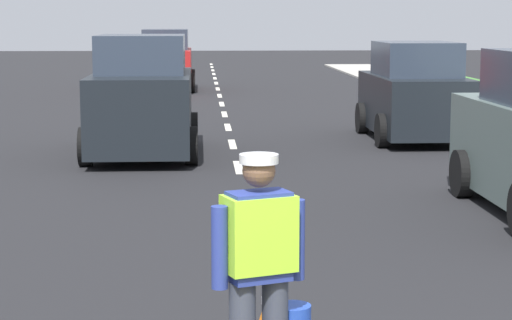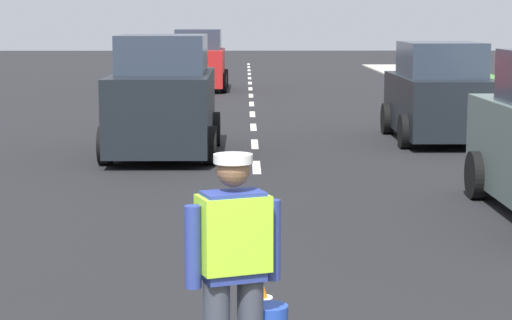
# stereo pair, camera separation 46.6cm
# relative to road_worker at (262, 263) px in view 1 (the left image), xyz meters

# --- Properties ---
(ground_plane) EXTENTS (96.00, 96.00, 0.00)m
(ground_plane) POSITION_rel_road_worker_xyz_m (0.25, 19.23, -0.93)
(ground_plane) COLOR black
(lane_center_line) EXTENTS (0.14, 46.40, 0.01)m
(lane_center_line) POSITION_rel_road_worker_xyz_m (0.25, 23.43, -0.93)
(lane_center_line) COLOR silver
(lane_center_line) RESTS_ON ground
(road_worker) EXTENTS (0.69, 0.54, 1.67)m
(road_worker) POSITION_rel_road_worker_xyz_m (0.00, 0.00, 0.00)
(road_worker) COLOR #383D4C
(road_worker) RESTS_ON ground
(traffic_cone_near) EXTENTS (0.36, 0.36, 0.51)m
(traffic_cone_near) POSITION_rel_road_worker_xyz_m (0.18, 1.24, -0.68)
(traffic_cone_near) COLOR black
(traffic_cone_near) RESTS_ON ground
(car_oncoming_lead) EXTENTS (2.05, 3.99, 2.23)m
(car_oncoming_lead) POSITION_rel_road_worker_xyz_m (-1.47, 11.53, 0.11)
(car_oncoming_lead) COLOR black
(car_oncoming_lead) RESTS_ON ground
(car_parked_far) EXTENTS (1.98, 3.82, 2.05)m
(car_parked_far) POSITION_rel_road_worker_xyz_m (4.08, 13.46, 0.02)
(car_parked_far) COLOR black
(car_parked_far) RESTS_ON ground
(car_oncoming_third) EXTENTS (2.02, 3.84, 2.14)m
(car_oncoming_third) POSITION_rel_road_worker_xyz_m (-1.57, 27.42, 0.06)
(car_oncoming_third) COLOR red
(car_oncoming_third) RESTS_ON ground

